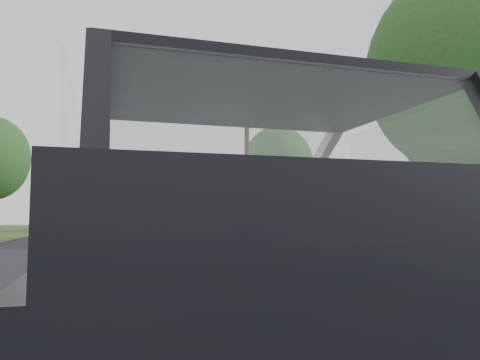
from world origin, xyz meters
TOP-DOWN VIEW (x-y plane):
  - subject_car at (0.00, 0.00)m, footprint 1.80×4.00m
  - dashboard at (0.00, 0.62)m, footprint 1.58×0.45m
  - driver_seat at (-0.40, -0.29)m, footprint 0.50×0.72m
  - passenger_seat at (0.40, -0.29)m, footprint 0.50×0.72m
  - steering_wheel at (-0.40, 0.33)m, footprint 0.36×0.36m
  - cat at (0.10, 0.60)m, footprint 0.54×0.22m
  - guardrail at (4.30, 10.00)m, footprint 0.05×90.00m
  - other_car at (0.13, 23.72)m, footprint 2.65×4.76m
  - highway_sign at (5.75, 18.14)m, footprint 0.44×1.03m
  - utility_pole at (6.38, 20.06)m, footprint 0.29×0.29m
  - tree_0 at (9.86, 9.16)m, footprint 7.10×7.10m
  - tree_1 at (11.91, 11.26)m, footprint 5.22×5.22m
  - tree_2 at (10.58, 26.06)m, footprint 4.84×4.84m
  - tree_3 at (13.22, 33.59)m, footprint 6.11×6.11m

SIDE VIEW (x-z plane):
  - guardrail at x=4.30m, z-range 0.42..0.74m
  - subject_car at x=0.00m, z-range 0.00..1.45m
  - other_car at x=0.13m, z-range 0.00..1.48m
  - dashboard at x=0.00m, z-range 0.70..1.00m
  - driver_seat at x=-0.40m, z-range 0.67..1.09m
  - passenger_seat at x=0.40m, z-range 0.67..1.09m
  - steering_wheel at x=-0.40m, z-range 0.90..0.94m
  - cat at x=0.10m, z-range 0.96..1.19m
  - highway_sign at x=5.75m, z-range 0.00..2.63m
  - tree_2 at x=10.58m, z-range 0.00..6.71m
  - tree_1 at x=11.91m, z-range 0.00..7.56m
  - utility_pole at x=6.38m, z-range 0.00..7.72m
  - tree_3 at x=13.22m, z-range 0.00..8.31m
  - tree_0 at x=9.86m, z-range 0.00..8.40m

